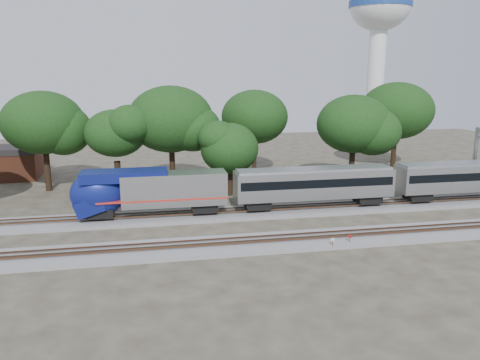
# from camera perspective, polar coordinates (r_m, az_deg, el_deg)

# --- Properties ---
(ground) EXTENTS (160.00, 160.00, 0.00)m
(ground) POSITION_cam_1_polar(r_m,az_deg,el_deg) (48.44, 2.17, -6.27)
(ground) COLOR #383328
(ground) RESTS_ON ground
(track_far) EXTENTS (160.00, 5.00, 0.73)m
(track_far) POSITION_cam_1_polar(r_m,az_deg,el_deg) (53.96, 0.75, -4.02)
(track_far) COLOR slate
(track_far) RESTS_ON ground
(track_near) EXTENTS (160.00, 5.00, 0.73)m
(track_near) POSITION_cam_1_polar(r_m,az_deg,el_deg) (44.71, 3.32, -7.66)
(track_near) COLOR slate
(track_near) RESTS_ON ground
(switch_stand_red) EXTENTS (0.36, 0.12, 1.14)m
(switch_stand_red) POSITION_cam_1_polar(r_m,az_deg,el_deg) (45.38, 13.25, -6.98)
(switch_stand_red) COLOR #512D19
(switch_stand_red) RESTS_ON ground
(switch_stand_white) EXTENTS (0.34, 0.16, 1.11)m
(switch_stand_white) POSITION_cam_1_polar(r_m,az_deg,el_deg) (44.20, 11.23, -7.44)
(switch_stand_white) COLOR #512D19
(switch_stand_white) RESTS_ON ground
(switch_lever) EXTENTS (0.52, 0.34, 0.30)m
(switch_lever) POSITION_cam_1_polar(r_m,az_deg,el_deg) (44.58, 10.24, -7.99)
(switch_lever) COLOR #512D19
(switch_lever) RESTS_ON ground
(water_tower) EXTENTS (12.70, 12.70, 35.15)m
(water_tower) POSITION_cam_1_polar(r_m,az_deg,el_deg) (105.74, 16.60, 17.82)
(water_tower) COLOR silver
(water_tower) RESTS_ON ground
(brick_building) EXTENTS (10.69, 7.83, 4.96)m
(brick_building) POSITION_cam_1_polar(r_m,az_deg,el_deg) (80.56, -26.83, 1.88)
(brick_building) COLOR brown
(brick_building) RESTS_ON ground
(tree_1) EXTENTS (9.59, 9.59, 13.51)m
(tree_1) POSITION_cam_1_polar(r_m,az_deg,el_deg) (68.74, -22.89, 6.45)
(tree_1) COLOR black
(tree_1) RESTS_ON ground
(tree_2) EXTENTS (8.31, 8.31, 11.71)m
(tree_2) POSITION_cam_1_polar(r_m,az_deg,el_deg) (64.27, -14.94, 5.51)
(tree_2) COLOR black
(tree_2) RESTS_ON ground
(tree_3) EXTENTS (9.98, 9.98, 14.07)m
(tree_3) POSITION_cam_1_polar(r_m,az_deg,el_deg) (64.74, -8.43, 7.33)
(tree_3) COLOR black
(tree_3) RESTS_ON ground
(tree_4) EXTENTS (6.41, 6.41, 9.04)m
(tree_4) POSITION_cam_1_polar(r_m,az_deg,el_deg) (61.29, -1.29, 3.83)
(tree_4) COLOR black
(tree_4) RESTS_ON ground
(tree_5) EXTENTS (9.45, 9.45, 13.32)m
(tree_5) POSITION_cam_1_polar(r_m,az_deg,el_deg) (73.58, 1.78, 7.69)
(tree_5) COLOR black
(tree_5) RESTS_ON ground
(tree_6) EXTENTS (9.10, 9.10, 12.83)m
(tree_6) POSITION_cam_1_polar(r_m,az_deg,el_deg) (68.21, 13.71, 6.64)
(tree_6) COLOR black
(tree_6) RESTS_ON ground
(tree_7) EXTENTS (9.91, 9.91, 13.96)m
(tree_7) POSITION_cam_1_polar(r_m,az_deg,el_deg) (84.39, 18.55, 8.00)
(tree_7) COLOR black
(tree_7) RESTS_ON ground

